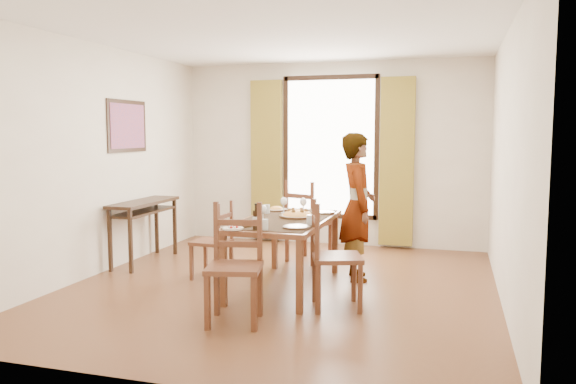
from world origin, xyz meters
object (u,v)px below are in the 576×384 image
(console_table, at_px, (144,210))
(pasta_platter, at_px, (297,213))
(man, at_px, (357,207))
(dining_table, at_px, (285,225))

(console_table, distance_m, pasta_platter, 2.25)
(console_table, relative_size, pasta_platter, 3.00)
(man, distance_m, pasta_platter, 0.75)
(console_table, bearing_deg, dining_table, -16.73)
(console_table, distance_m, man, 2.76)
(man, xyz_separation_m, pasta_platter, (-0.57, -0.48, -0.03))
(dining_table, relative_size, pasta_platter, 4.29)
(console_table, relative_size, dining_table, 0.70)
(dining_table, relative_size, man, 1.03)
(console_table, bearing_deg, pasta_platter, -13.04)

